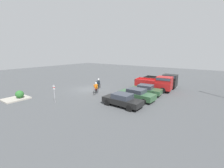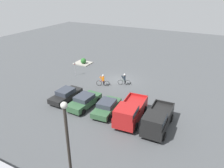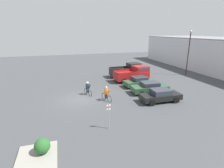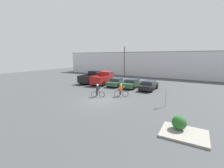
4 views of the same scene
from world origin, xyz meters
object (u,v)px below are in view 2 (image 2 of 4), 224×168
at_px(pickup_truck_0, 157,120).
at_px(fire_lane_sign, 75,67).
at_px(sedan_0, 107,107).
at_px(cyclist_1, 124,79).
at_px(cyclist_0, 103,80).
at_px(shrub, 83,61).
at_px(sedan_1, 84,101).
at_px(sedan_2, 66,95).
at_px(pickup_truck_1, 130,112).
at_px(lamppost, 69,152).

xyz_separation_m(pickup_truck_0, fire_lane_sign, (14.85, -7.53, 0.16)).
relative_size(sedan_0, cyclist_1, 2.63).
xyz_separation_m(sedan_0, cyclist_0, (3.69, -5.66, 0.12)).
bearing_deg(shrub, sedan_1, 124.89).
bearing_deg(sedan_2, pickup_truck_1, 175.77).
xyz_separation_m(sedan_0, cyclist_1, (1.29, -7.28, 0.11)).
bearing_deg(fire_lane_sign, cyclist_0, 166.57).
bearing_deg(pickup_truck_0, sedan_2, -3.78).
height_order(sedan_2, cyclist_1, cyclist_1).
relative_size(sedan_2, cyclist_1, 2.65).
bearing_deg(fire_lane_sign, pickup_truck_0, 153.12).
bearing_deg(sedan_1, pickup_truck_1, 176.22).
distance_m(sedan_0, sedan_2, 5.60).
xyz_separation_m(pickup_truck_1, sedan_0, (2.83, -0.43, -0.45)).
bearing_deg(cyclist_1, fire_lane_sign, 2.16).
bearing_deg(pickup_truck_0, sedan_0, -5.55).
distance_m(sedan_1, sedan_2, 2.81).
height_order(sedan_0, sedan_2, sedan_2).
bearing_deg(lamppost, cyclist_1, -74.93).
relative_size(sedan_1, fire_lane_sign, 2.12).
bearing_deg(fire_lane_sign, sedan_0, 142.91).
bearing_deg(pickup_truck_1, cyclist_1, -61.88).
distance_m(sedan_0, shrub, 16.00).
relative_size(cyclist_0, shrub, 1.79).
distance_m(pickup_truck_1, sedan_1, 5.66).
relative_size(fire_lane_sign, lamppost, 0.29).
height_order(pickup_truck_1, cyclist_1, pickup_truck_1).
relative_size(pickup_truck_1, fire_lane_sign, 2.53).
height_order(cyclist_0, fire_lane_sign, fire_lane_sign).
relative_size(cyclist_0, fire_lane_sign, 0.80).
distance_m(pickup_truck_0, sedan_0, 5.66).
bearing_deg(sedan_0, fire_lane_sign, -37.09).
distance_m(pickup_truck_0, fire_lane_sign, 16.65).
relative_size(sedan_0, lamppost, 0.59).
height_order(pickup_truck_1, sedan_2, pickup_truck_1).
xyz_separation_m(fire_lane_sign, lamppost, (-12.73, 17.46, 3.00)).
distance_m(pickup_truck_1, lamppost, 10.55).
xyz_separation_m(sedan_2, cyclist_0, (-1.91, -5.46, 0.11)).
height_order(sedan_2, cyclist_0, cyclist_0).
relative_size(sedan_1, cyclist_1, 2.72).
height_order(sedan_1, sedan_2, sedan_1).
height_order(fire_lane_sign, shrub, fire_lane_sign).
height_order(pickup_truck_0, sedan_0, pickup_truck_0).
bearing_deg(sedan_1, pickup_truck_0, 176.66).
height_order(fire_lane_sign, lamppost, lamppost).
bearing_deg(pickup_truck_1, lamppost, 93.77).
distance_m(sedan_2, shrub, 12.66).
bearing_deg(cyclist_1, sedan_2, 58.66).
bearing_deg(sedan_1, sedan_0, -178.86).
bearing_deg(lamppost, pickup_truck_0, -102.03).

